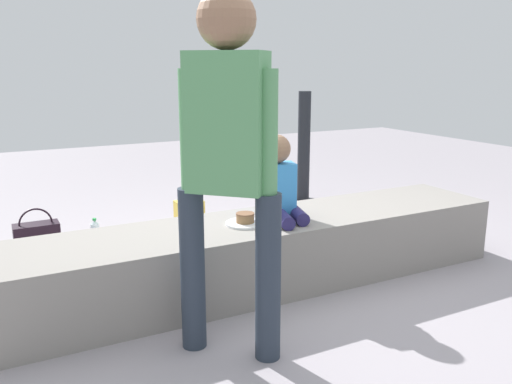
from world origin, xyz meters
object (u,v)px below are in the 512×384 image
Objects in this scene: adult_standing at (228,146)px; gift_bag at (190,223)px; child_seated at (279,183)px; water_bottle_near_gift at (95,232)px; cake_box_white at (130,264)px; party_cup_red at (323,215)px; handbag_black_leather at (37,240)px; cake_plate at (245,221)px.

adult_standing is 4.16× the size of gift_bag.
child_seated reaches higher than water_bottle_near_gift.
child_seated is 1.05m from cake_box_white.
party_cup_red is at bearing 44.20° from child_seated.
handbag_black_leather is (-2.16, 0.17, 0.07)m from party_cup_red.
child_seated is 1.45m from party_cup_red.
adult_standing reaches higher than water_bottle_near_gift.
party_cup_red is 0.32× the size of cake_box_white.
cake_box_white is at bearing -84.19° from water_bottle_near_gift.
cake_box_white is at bearing -147.01° from gift_bag.
gift_bag is 3.78× the size of party_cup_red.
gift_bag is 1.96× the size of water_bottle_near_gift.
adult_standing is at bearing -135.00° from child_seated.
handbag_black_leather is (-0.47, 0.58, 0.06)m from cake_box_white.
cake_plate is 2.30× the size of party_cup_red.
party_cup_red is (1.77, -0.29, -0.04)m from water_bottle_near_gift.
water_bottle_near_gift is (-0.58, 0.37, -0.08)m from gift_bag.
water_bottle_near_gift reaches higher than party_cup_red.
water_bottle_near_gift is at bearing 147.63° from gift_bag.
child_seated is at bearing 45.00° from adult_standing.
cake_box_white is (-1.69, -0.41, 0.02)m from party_cup_red.
cake_plate reaches higher than water_bottle_near_gift.
cake_box_white is (-0.17, 1.09, -0.86)m from adult_standing.
cake_plate is at bearing -88.97° from gift_bag.
child_seated is 0.98m from gift_bag.
adult_standing is 2.31m from party_cup_red.
child_seated is 0.29m from cake_plate.
water_bottle_near_gift is 0.62× the size of cake_box_white.
water_bottle_near_gift is 0.70m from cake_box_white.
cake_box_white is at bearing 135.15° from cake_plate.
cake_plate is 0.82m from cake_box_white.
adult_standing is 1.99m from water_bottle_near_gift.
handbag_black_leather is at bearing 175.62° from party_cup_red.
water_bottle_near_gift is at bearing 97.61° from adult_standing.
adult_standing is 4.51× the size of handbag_black_leather.
cake_plate reaches higher than party_cup_red.
handbag_black_leather is (-0.39, -0.12, 0.04)m from water_bottle_near_gift.
handbag_black_leather is (-1.20, 1.10, -0.48)m from child_seated.
handbag_black_leather is (-0.99, 1.10, -0.29)m from cake_plate.
gift_bag is at bearing 91.03° from cake_plate.
gift_bag is at bearing 76.47° from adult_standing.
adult_standing is 1.64m from gift_bag.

